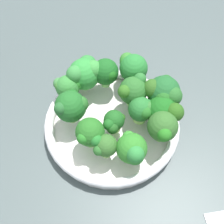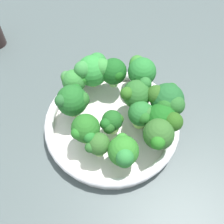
# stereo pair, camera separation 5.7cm
# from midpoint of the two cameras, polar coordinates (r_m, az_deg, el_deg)

# --- Properties ---
(ground_plane) EXTENTS (1.30, 1.30, 0.03)m
(ground_plane) POSITION_cam_midpoint_polar(r_m,az_deg,el_deg) (0.64, -1.08, -5.12)
(ground_plane) COLOR #4C5857
(bowl) EXTENTS (0.28, 0.28, 0.03)m
(bowl) POSITION_cam_midpoint_polar(r_m,az_deg,el_deg) (0.62, -2.65, -2.58)
(bowl) COLOR white
(bowl) RESTS_ON ground_plane
(broccoli_floret_0) EXTENTS (0.06, 0.06, 0.07)m
(broccoli_floret_0) POSITION_cam_midpoint_polar(r_m,az_deg,el_deg) (0.59, 1.27, 3.93)
(broccoli_floret_0) COLOR #7EC35A
(broccoli_floret_0) RESTS_ON bowl
(broccoli_floret_1) EXTENTS (0.07, 0.06, 0.08)m
(broccoli_floret_1) POSITION_cam_midpoint_polar(r_m,az_deg,el_deg) (0.58, -10.63, 0.92)
(broccoli_floret_1) COLOR #83B151
(broccoli_floret_1) RESTS_ON bowl
(broccoli_floret_2) EXTENTS (0.06, 0.06, 0.06)m
(broccoli_floret_2) POSITION_cam_midpoint_polar(r_m,az_deg,el_deg) (0.53, 1.13, -7.39)
(broccoli_floret_2) COLOR #9ACD61
(broccoli_floret_2) RESTS_ON bowl
(broccoli_floret_3) EXTENTS (0.06, 0.07, 0.08)m
(broccoli_floret_3) POSITION_cam_midpoint_polar(r_m,az_deg,el_deg) (0.63, 1.26, 8.38)
(broccoli_floret_3) COLOR #93C25B
(broccoli_floret_3) RESTS_ON bowl
(broccoli_floret_4) EXTENTS (0.05, 0.04, 0.06)m
(broccoli_floret_4) POSITION_cam_midpoint_polar(r_m,az_deg,el_deg) (0.54, -4.43, -6.85)
(broccoli_floret_4) COLOR #90BE60
(broccoli_floret_4) RESTS_ON bowl
(broccoli_floret_5) EXTENTS (0.06, 0.06, 0.07)m
(broccoli_floret_5) POSITION_cam_midpoint_polar(r_m,az_deg,el_deg) (0.62, -3.98, 7.41)
(broccoli_floret_5) COLOR #91CF71
(broccoli_floret_5) RESTS_ON bowl
(broccoli_floret_6) EXTENTS (0.05, 0.05, 0.06)m
(broccoli_floret_6) POSITION_cam_midpoint_polar(r_m,az_deg,el_deg) (0.57, 3.00, 0.21)
(broccoli_floret_6) COLOR #A1D567
(broccoli_floret_6) RESTS_ON bowl
(broccoli_floret_7) EXTENTS (0.08, 0.07, 0.07)m
(broccoli_floret_7) POSITION_cam_midpoint_polar(r_m,az_deg,el_deg) (0.63, -7.84, 7.32)
(broccoli_floret_7) COLOR #8AC458
(broccoli_floret_7) RESTS_ON bowl
(broccoli_floret_8) EXTENTS (0.07, 0.07, 0.08)m
(broccoli_floret_8) POSITION_cam_midpoint_polar(r_m,az_deg,el_deg) (0.59, 7.10, 3.62)
(broccoli_floret_8) COLOR #98D866
(broccoli_floret_8) RESTS_ON bowl
(broccoli_floret_9) EXTENTS (0.06, 0.07, 0.07)m
(broccoli_floret_9) POSITION_cam_midpoint_polar(r_m,az_deg,el_deg) (0.55, 6.73, -3.03)
(broccoli_floret_9) COLOR #98D762
(broccoli_floret_9) RESTS_ON bowl
(broccoli_floret_10) EXTENTS (0.05, 0.04, 0.05)m
(broccoli_floret_10) POSITION_cam_midpoint_polar(r_m,az_deg,el_deg) (0.57, -2.47, -2.44)
(broccoli_floret_10) COLOR #8AC057
(broccoli_floret_10) RESTS_ON bowl
(broccoli_floret_11) EXTENTS (0.05, 0.06, 0.07)m
(broccoli_floret_11) POSITION_cam_midpoint_polar(r_m,az_deg,el_deg) (0.55, -7.22, -4.32)
(broccoli_floret_11) COLOR #8ECD69
(broccoli_floret_11) RESTS_ON bowl
(broccoli_floret_12) EXTENTS (0.07, 0.07, 0.07)m
(broccoli_floret_12) POSITION_cam_midpoint_polar(r_m,az_deg,el_deg) (0.57, 7.18, 0.23)
(broccoli_floret_12) COLOR #75BB5D
(broccoli_floret_12) RESTS_ON bowl
(broccoli_floret_13) EXTENTS (0.06, 0.05, 0.06)m
(broccoli_floret_13) POSITION_cam_midpoint_polar(r_m,az_deg,el_deg) (0.62, -11.21, 4.60)
(broccoli_floret_13) COLOR #93CB5F
(broccoli_floret_13) RESTS_ON bowl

